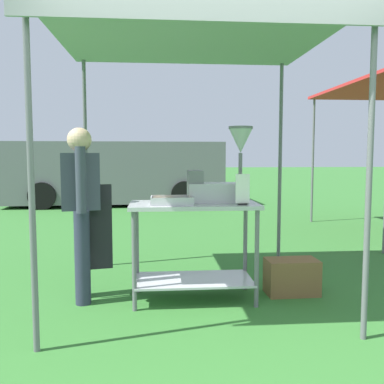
{
  "coord_description": "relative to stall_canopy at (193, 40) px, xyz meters",
  "views": [
    {
      "loc": [
        -0.44,
        -2.9,
        1.37
      ],
      "look_at": [
        -0.1,
        1.16,
        1.0
      ],
      "focal_mm": 39.38,
      "sensor_mm": 36.0,
      "label": 1
    }
  ],
  "objects": [
    {
      "name": "ground_plane",
      "position": [
        0.1,
        4.95,
        -2.41
      ],
      "size": [
        70.0,
        70.0,
        0.0
      ],
      "primitive_type": "plane",
      "color": "#33702D"
    },
    {
      "name": "stall_canopy",
      "position": [
        0.0,
        0.0,
        0.0
      ],
      "size": [
        2.57,
        2.41,
        2.51
      ],
      "color": "slate",
      "rests_on": "ground"
    },
    {
      "name": "donut_cart",
      "position": [
        0.0,
        -0.1,
        -1.77
      ],
      "size": [
        1.18,
        0.59,
        0.92
      ],
      "color": "#B7B7BC",
      "rests_on": "ground"
    },
    {
      "name": "donut_tray",
      "position": [
        -0.21,
        -0.18,
        -1.47
      ],
      "size": [
        0.38,
        0.28,
        0.07
      ],
      "color": "#B7B7BC",
      "rests_on": "donut_cart"
    },
    {
      "name": "donut_fryer",
      "position": [
        0.27,
        -0.02,
        -1.26
      ],
      "size": [
        0.61,
        0.28,
        0.71
      ],
      "color": "#B7B7BC",
      "rests_on": "donut_cart"
    },
    {
      "name": "menu_sign",
      "position": [
        0.42,
        -0.28,
        -1.38
      ],
      "size": [
        0.13,
        0.05,
        0.28
      ],
      "color": "black",
      "rests_on": "donut_cart"
    },
    {
      "name": "vendor",
      "position": [
        -1.03,
        -0.03,
        -1.51
      ],
      "size": [
        0.46,
        0.54,
        1.61
      ],
      "color": "#2D3347",
      "rests_on": "ground"
    },
    {
      "name": "supply_crate",
      "position": [
        0.97,
        -0.02,
        -2.24
      ],
      "size": [
        0.51,
        0.3,
        0.34
      ],
      "color": "brown",
      "rests_on": "ground"
    },
    {
      "name": "van_grey",
      "position": [
        -1.46,
        7.7,
        -1.53
      ],
      "size": [
        5.77,
        2.26,
        1.69
      ],
      "color": "slate",
      "rests_on": "ground"
    }
  ]
}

